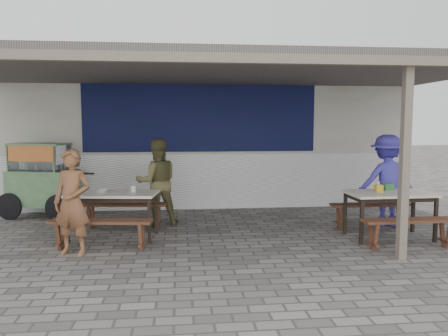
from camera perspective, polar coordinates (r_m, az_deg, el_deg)
ground at (r=6.76m, az=0.06°, el=-10.08°), size 60.00×60.00×0.00m
back_wall at (r=10.07m, az=-2.07°, el=5.04°), size 9.00×1.28×3.50m
warung_roof at (r=7.45m, az=-0.55°, el=12.46°), size 9.00×4.21×2.81m
table_left at (r=7.26m, az=-14.28°, el=-3.72°), size 1.48×0.90×0.75m
bench_left_street at (r=6.69m, az=-15.79°, el=-7.47°), size 1.52×0.47×0.45m
bench_left_wall at (r=7.96m, az=-12.90°, el=-5.30°), size 1.52×0.47×0.45m
table_right at (r=7.55m, az=20.80°, el=-3.56°), size 1.34×0.79×0.75m
bench_right_street at (r=7.06m, az=23.14°, el=-7.06°), size 1.44×0.30×0.45m
bench_right_wall at (r=8.17m, az=18.63°, el=-5.20°), size 1.44×0.30×0.45m
vendor_cart at (r=9.32m, az=-22.69°, el=-1.13°), size 1.90×1.06×1.47m
patron_street_side at (r=6.50m, az=-19.21°, el=-4.26°), size 0.63×0.51×1.50m
patron_wall_side at (r=8.05m, az=-8.73°, el=-1.83°), size 0.86×0.73×1.58m
patron_right_table at (r=8.45m, az=20.46°, el=-1.51°), size 1.08×0.64×1.66m
tissue_box at (r=7.52m, az=19.54°, el=-2.51°), size 0.12×0.12×0.11m
donation_box at (r=7.77m, az=20.63°, el=-2.31°), size 0.18×0.14×0.11m
condiment_jar at (r=7.26m, az=-11.75°, el=-2.67°), size 0.08×0.08×0.09m
condiment_bowl at (r=7.33m, az=-15.63°, el=-2.87°), size 0.22×0.22×0.04m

